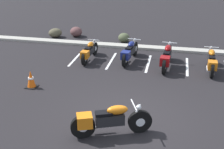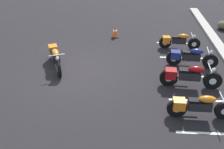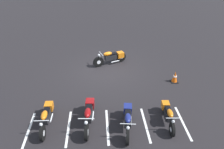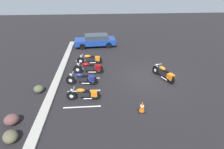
{
  "view_description": "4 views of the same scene",
  "coord_description": "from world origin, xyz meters",
  "px_view_note": "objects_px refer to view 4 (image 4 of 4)",
  "views": [
    {
      "loc": [
        1.25,
        -7.98,
        4.95
      ],
      "look_at": [
        -0.81,
        1.69,
        0.66
      ],
      "focal_mm": 50.0,
      "sensor_mm": 36.0,
      "label": 1
    },
    {
      "loc": [
        9.42,
        2.07,
        5.49
      ],
      "look_at": [
        1.01,
        1.57,
        0.47
      ],
      "focal_mm": 42.0,
      "sensor_mm": 36.0,
      "label": 2
    },
    {
      "loc": [
        0.42,
        11.51,
        6.72
      ],
      "look_at": [
        -0.22,
        1.8,
        0.83
      ],
      "focal_mm": 35.0,
      "sensor_mm": 36.0,
      "label": 3
    },
    {
      "loc": [
        -11.05,
        3.63,
        6.16
      ],
      "look_at": [
        -0.43,
        2.79,
        0.56
      ],
      "focal_mm": 28.0,
      "sensor_mm": 36.0,
      "label": 4
    }
  ],
  "objects_px": {
    "parked_bike_0": "(85,94)",
    "parked_bike_3": "(91,59)",
    "landscape_rock_0": "(10,137)",
    "motorcycle_orange_featured": "(164,73)",
    "parked_bike_1": "(83,79)",
    "parked_bike_2": "(90,68)",
    "landscape_rock_1": "(12,120)",
    "car_blue": "(95,40)",
    "landscape_rock_2": "(39,89)",
    "traffic_cone": "(142,107)"
  },
  "relations": [
    {
      "from": "motorcycle_orange_featured",
      "to": "parked_bike_0",
      "type": "distance_m",
      "value": 5.86
    },
    {
      "from": "landscape_rock_1",
      "to": "parked_bike_0",
      "type": "bearing_deg",
      "value": -63.41
    },
    {
      "from": "landscape_rock_2",
      "to": "motorcycle_orange_featured",
      "type": "bearing_deg",
      "value": -82.98
    },
    {
      "from": "car_blue",
      "to": "motorcycle_orange_featured",
      "type": "bearing_deg",
      "value": 118.08
    },
    {
      "from": "parked_bike_3",
      "to": "landscape_rock_1",
      "type": "xyz_separation_m",
      "value": [
        -6.92,
        3.64,
        -0.17
      ]
    },
    {
      "from": "landscape_rock_2",
      "to": "traffic_cone",
      "type": "distance_m",
      "value": 6.5
    },
    {
      "from": "parked_bike_1",
      "to": "parked_bike_3",
      "type": "bearing_deg",
      "value": -89.31
    },
    {
      "from": "parked_bike_2",
      "to": "parked_bike_0",
      "type": "bearing_deg",
      "value": 91.58
    },
    {
      "from": "motorcycle_orange_featured",
      "to": "parked_bike_3",
      "type": "height_order",
      "value": "motorcycle_orange_featured"
    },
    {
      "from": "landscape_rock_0",
      "to": "landscape_rock_2",
      "type": "distance_m",
      "value": 3.85
    },
    {
      "from": "parked_bike_3",
      "to": "parked_bike_1",
      "type": "bearing_deg",
      "value": 84.12
    },
    {
      "from": "parked_bike_2",
      "to": "landscape_rock_0",
      "type": "relative_size",
      "value": 3.14
    },
    {
      "from": "parked_bike_1",
      "to": "motorcycle_orange_featured",
      "type": "bearing_deg",
      "value": -169.48
    },
    {
      "from": "parked_bike_0",
      "to": "car_blue",
      "type": "relative_size",
      "value": 0.45
    },
    {
      "from": "landscape_rock_0",
      "to": "parked_bike_3",
      "type": "bearing_deg",
      "value": -22.11
    },
    {
      "from": "parked_bike_0",
      "to": "parked_bike_3",
      "type": "bearing_deg",
      "value": -88.59
    },
    {
      "from": "car_blue",
      "to": "landscape_rock_2",
      "type": "xyz_separation_m",
      "value": [
        -8.83,
        3.54,
        -0.44
      ]
    },
    {
      "from": "parked_bike_1",
      "to": "parked_bike_2",
      "type": "relative_size",
      "value": 0.94
    },
    {
      "from": "parked_bike_0",
      "to": "traffic_cone",
      "type": "relative_size",
      "value": 3.04
    },
    {
      "from": "parked_bike_2",
      "to": "parked_bike_3",
      "type": "bearing_deg",
      "value": -86.27
    },
    {
      "from": "parked_bike_0",
      "to": "traffic_cone",
      "type": "xyz_separation_m",
      "value": [
        -1.3,
        -3.1,
        -0.11
      ]
    },
    {
      "from": "parked_bike_1",
      "to": "parked_bike_2",
      "type": "bearing_deg",
      "value": -95.91
    },
    {
      "from": "motorcycle_orange_featured",
      "to": "landscape_rock_0",
      "type": "xyz_separation_m",
      "value": [
        -4.89,
        8.54,
        -0.23
      ]
    },
    {
      "from": "parked_bike_2",
      "to": "motorcycle_orange_featured",
      "type": "bearing_deg",
      "value": 170.39
    },
    {
      "from": "landscape_rock_2",
      "to": "landscape_rock_1",
      "type": "bearing_deg",
      "value": 169.91
    },
    {
      "from": "motorcycle_orange_featured",
      "to": "parked_bike_1",
      "type": "height_order",
      "value": "motorcycle_orange_featured"
    },
    {
      "from": "parked_bike_1",
      "to": "landscape_rock_1",
      "type": "xyz_separation_m",
      "value": [
        -3.51,
        3.23,
        -0.18
      ]
    },
    {
      "from": "parked_bike_0",
      "to": "traffic_cone",
      "type": "height_order",
      "value": "parked_bike_0"
    },
    {
      "from": "parked_bike_0",
      "to": "traffic_cone",
      "type": "distance_m",
      "value": 3.36
    },
    {
      "from": "car_blue",
      "to": "landscape_rock_1",
      "type": "relative_size",
      "value": 6.46
    },
    {
      "from": "landscape_rock_0",
      "to": "parked_bike_2",
      "type": "bearing_deg",
      "value": -27.48
    },
    {
      "from": "parked_bike_2",
      "to": "parked_bike_3",
      "type": "relative_size",
      "value": 1.08
    },
    {
      "from": "parked_bike_1",
      "to": "car_blue",
      "type": "xyz_separation_m",
      "value": [
        8.1,
        -0.8,
        0.23
      ]
    },
    {
      "from": "motorcycle_orange_featured",
      "to": "parked_bike_3",
      "type": "bearing_deg",
      "value": 37.75
    },
    {
      "from": "motorcycle_orange_featured",
      "to": "landscape_rock_0",
      "type": "bearing_deg",
      "value": 97.89
    },
    {
      "from": "parked_bike_0",
      "to": "parked_bike_1",
      "type": "bearing_deg",
      "value": -79.45
    },
    {
      "from": "parked_bike_0",
      "to": "parked_bike_3",
      "type": "height_order",
      "value": "parked_bike_3"
    },
    {
      "from": "motorcycle_orange_featured",
      "to": "parked_bike_2",
      "type": "bearing_deg",
      "value": 54.19
    },
    {
      "from": "motorcycle_orange_featured",
      "to": "parked_bike_3",
      "type": "distance_m",
      "value": 6.14
    },
    {
      "from": "parked_bike_2",
      "to": "parked_bike_1",
      "type": "bearing_deg",
      "value": 80.96
    },
    {
      "from": "parked_bike_1",
      "to": "parked_bike_3",
      "type": "height_order",
      "value": "parked_bike_1"
    },
    {
      "from": "parked_bike_1",
      "to": "landscape_rock_0",
      "type": "relative_size",
      "value": 2.96
    },
    {
      "from": "motorcycle_orange_featured",
      "to": "parked_bike_1",
      "type": "distance_m",
      "value": 5.71
    },
    {
      "from": "car_blue",
      "to": "landscape_rock_2",
      "type": "relative_size",
      "value": 7.35
    },
    {
      "from": "parked_bike_2",
      "to": "landscape_rock_1",
      "type": "distance_m",
      "value": 6.28
    },
    {
      "from": "landscape_rock_1",
      "to": "landscape_rock_2",
      "type": "bearing_deg",
      "value": -10.09
    },
    {
      "from": "parked_bike_1",
      "to": "landscape_rock_0",
      "type": "distance_m",
      "value": 5.4
    },
    {
      "from": "parked_bike_3",
      "to": "landscape_rock_0",
      "type": "height_order",
      "value": "parked_bike_3"
    },
    {
      "from": "motorcycle_orange_featured",
      "to": "car_blue",
      "type": "relative_size",
      "value": 0.48
    },
    {
      "from": "parked_bike_3",
      "to": "parked_bike_2",
      "type": "bearing_deg",
      "value": 90.29
    }
  ]
}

